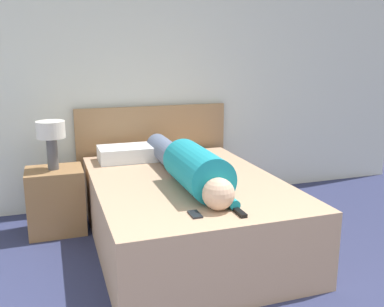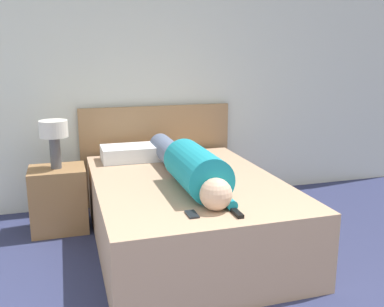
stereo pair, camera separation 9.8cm
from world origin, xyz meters
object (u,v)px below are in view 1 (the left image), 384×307
Objects in this scene: person_lying at (188,165)px; pillow_near_headboard at (130,153)px; cell_phone at (195,214)px; tv_remote at (240,212)px; bed at (186,212)px; nightstand at (56,200)px; table_lamp at (51,135)px.

person_lying is 3.01× the size of pillow_near_headboard.
person_lying is at bearing 75.27° from cell_phone.
cell_phone is at bearing 164.69° from tv_remote.
person_lying is at bearing -96.03° from bed.
nightstand is 3.83× the size of tv_remote.
tv_remote is at bearing -84.07° from bed.
nightstand is 0.33× the size of person_lying.
bed is at bearing 95.93° from tv_remote.
table_lamp is at bearing 144.72° from person_lying.
table_lamp is at bearing 126.99° from tv_remote.
cell_phone is (0.13, -1.53, -0.06)m from pillow_near_headboard.
cell_phone is at bearing -103.72° from bed.
person_lying is 0.77m from tv_remote.
table_lamp is at bearing -167.75° from pillow_near_headboard.
bed is 3.55× the size of pillow_near_headboard.
person_lying is 0.71m from cell_phone.
pillow_near_headboard is 1.54m from cell_phone.
nightstand is 0.99× the size of pillow_near_headboard.
cell_phone is (-0.18, -0.67, -0.13)m from person_lying.
cell_phone reaches higher than bed.
bed is 0.43m from person_lying.
table_lamp is at bearing 148.60° from bed.
pillow_near_headboard is (-0.32, 0.77, 0.35)m from bed.
nightstand is 1.30m from person_lying.
nightstand reaches higher than cell_phone.
person_lying is at bearing -35.28° from nightstand.
pillow_near_headboard is (0.70, 0.15, -0.25)m from table_lamp.
tv_remote is (1.10, -1.46, -0.31)m from table_lamp.
cell_phone is (0.82, -1.38, -0.31)m from table_lamp.
cell_phone is at bearing -104.73° from person_lying.
bed is 0.84m from cell_phone.
nightstand is at bearing 180.00° from table_lamp.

